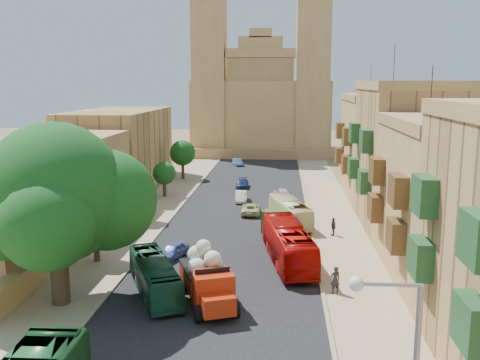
# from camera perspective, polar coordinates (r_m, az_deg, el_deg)

# --- Properties ---
(ground) EXTENTS (260.00, 260.00, 0.00)m
(ground) POSITION_cam_1_polar(r_m,az_deg,el_deg) (30.25, -4.13, -16.50)
(ground) COLOR brown
(road_surface) EXTENTS (14.00, 140.00, 0.01)m
(road_surface) POSITION_cam_1_polar(r_m,az_deg,el_deg) (58.43, 0.32, -3.15)
(road_surface) COLOR black
(road_surface) RESTS_ON ground
(sidewalk_east) EXTENTS (5.00, 140.00, 0.01)m
(sidewalk_east) POSITION_cam_1_polar(r_m,az_deg,el_deg) (58.52, 9.65, -3.28)
(sidewalk_east) COLOR #9D8867
(sidewalk_east) RESTS_ON ground
(sidewalk_west) EXTENTS (5.00, 140.00, 0.01)m
(sidewalk_west) POSITION_cam_1_polar(r_m,az_deg,el_deg) (59.88, -8.80, -2.95)
(sidewalk_west) COLOR #9D8867
(sidewalk_west) RESTS_ON ground
(kerb_east) EXTENTS (0.25, 140.00, 0.12)m
(kerb_east) POSITION_cam_1_polar(r_m,az_deg,el_deg) (58.33, 7.20, -3.20)
(kerb_east) COLOR #9D8867
(kerb_east) RESTS_ON ground
(kerb_west) EXTENTS (0.25, 140.00, 0.12)m
(kerb_west) POSITION_cam_1_polar(r_m,az_deg,el_deg) (59.34, -6.45, -2.95)
(kerb_west) COLOR #9D8867
(kerb_west) RESTS_ON ground
(townhouse_b) EXTENTS (9.00, 14.00, 14.90)m
(townhouse_b) POSITION_cam_1_polar(r_m,az_deg,el_deg) (40.24, 21.42, -1.83)
(townhouse_b) COLOR #A8804B
(townhouse_b) RESTS_ON ground
(townhouse_c) EXTENTS (9.00, 14.00, 17.40)m
(townhouse_c) POSITION_cam_1_polar(r_m,az_deg,el_deg) (53.40, 17.26, 2.63)
(townhouse_c) COLOR tan
(townhouse_c) RESTS_ON ground
(townhouse_d) EXTENTS (9.00, 14.00, 15.90)m
(townhouse_d) POSITION_cam_1_polar(r_m,az_deg,el_deg) (67.11, 14.65, 3.60)
(townhouse_d) COLOR #A8804B
(townhouse_d) RESTS_ON ground
(west_wall) EXTENTS (1.00, 40.00, 1.80)m
(west_wall) POSITION_cam_1_polar(r_m,az_deg,el_deg) (51.19, -14.69, -4.42)
(west_wall) COLOR #A8804B
(west_wall) RESTS_ON ground
(west_building_low) EXTENTS (10.00, 28.00, 8.40)m
(west_building_low) POSITION_cam_1_polar(r_m,az_deg,el_deg) (50.78, -21.47, -1.10)
(west_building_low) COLOR olive
(west_building_low) RESTS_ON ground
(west_building_mid) EXTENTS (10.00, 22.00, 10.00)m
(west_building_mid) POSITION_cam_1_polar(r_m,az_deg,el_deg) (74.58, -12.80, 3.43)
(west_building_mid) COLOR tan
(west_building_mid) RESTS_ON ground
(church) EXTENTS (28.00, 22.50, 36.30)m
(church) POSITION_cam_1_polar(r_m,az_deg,el_deg) (105.44, 2.32, 8.09)
(church) COLOR #A8804B
(church) RESTS_ON ground
(ficus_tree) EXTENTS (11.40, 10.49, 11.40)m
(ficus_tree) POSITION_cam_1_polar(r_m,az_deg,el_deg) (34.27, -18.97, -1.85)
(ficus_tree) COLOR #3B2C1D
(ficus_tree) RESTS_ON ground
(street_tree_a) EXTENTS (3.12, 3.12, 4.80)m
(street_tree_a) POSITION_cam_1_polar(r_m,az_deg,el_deg) (42.50, -15.17, -4.24)
(street_tree_a) COLOR #3B2C1D
(street_tree_a) RESTS_ON ground
(street_tree_b) EXTENTS (2.97, 2.97, 4.57)m
(street_tree_b) POSITION_cam_1_polar(r_m,az_deg,el_deg) (53.68, -10.88, -1.22)
(street_tree_b) COLOR #3B2C1D
(street_tree_b) RESTS_ON ground
(street_tree_c) EXTENTS (2.78, 2.78, 4.28)m
(street_tree_c) POSITION_cam_1_polar(r_m,az_deg,el_deg) (65.16, -8.09, 0.71)
(street_tree_c) COLOR #3B2C1D
(street_tree_c) RESTS_ON ground
(street_tree_d) EXTENTS (3.65, 3.65, 5.61)m
(street_tree_d) POSITION_cam_1_polar(r_m,az_deg,el_deg) (76.65, -6.15, 2.88)
(street_tree_d) COLOR #3B2C1D
(street_tree_d) RESTS_ON ground
(red_truck) EXTENTS (4.56, 6.98, 3.86)m
(red_truck) POSITION_cam_1_polar(r_m,az_deg,el_deg) (33.86, -3.51, -10.34)
(red_truck) COLOR #AD270D
(red_truck) RESTS_ON ground
(olive_pickup) EXTENTS (3.77, 5.47, 2.08)m
(olive_pickup) POSITION_cam_1_polar(r_m,az_deg,el_deg) (50.92, 4.46, -4.05)
(olive_pickup) COLOR #415620
(olive_pickup) RESTS_ON ground
(bus_green_north) EXTENTS (5.42, 8.72, 2.41)m
(bus_green_north) POSITION_cam_1_polar(r_m,az_deg,el_deg) (35.90, -9.11, -10.06)
(bus_green_north) COLOR #1A4C34
(bus_green_north) RESTS_ON ground
(bus_red_east) EXTENTS (4.33, 11.01, 2.99)m
(bus_red_east) POSITION_cam_1_polar(r_m,az_deg,el_deg) (41.30, 5.17, -6.80)
(bus_red_east) COLOR #B80906
(bus_red_east) RESTS_ON ground
(bus_cream_east) EXTENTS (4.39, 9.09, 2.47)m
(bus_cream_east) POSITION_cam_1_polar(r_m,az_deg,el_deg) (52.46, 5.34, -3.39)
(bus_cream_east) COLOR #F5E9A8
(bus_cream_east) RESTS_ON ground
(car_blue_a) EXTENTS (2.45, 3.72, 1.18)m
(car_blue_a) POSITION_cam_1_polar(r_m,az_deg,el_deg) (42.81, -7.18, -7.50)
(car_blue_a) COLOR #455CA1
(car_blue_a) RESTS_ON ground
(car_white_a) EXTENTS (1.55, 3.82, 1.23)m
(car_white_a) POSITION_cam_1_polar(r_m,az_deg,el_deg) (62.12, 0.13, -1.76)
(car_white_a) COLOR silver
(car_white_a) RESTS_ON ground
(car_cream) EXTENTS (1.96, 4.18, 1.16)m
(car_cream) POSITION_cam_1_polar(r_m,az_deg,el_deg) (56.24, 1.18, -3.09)
(car_cream) COLOR #C9C387
(car_cream) RESTS_ON ground
(car_dkblue) EXTENTS (1.65, 3.88, 1.12)m
(car_dkblue) POSITION_cam_1_polar(r_m,az_deg,el_deg) (70.29, 0.24, -0.38)
(car_dkblue) COLOR #16234E
(car_dkblue) RESTS_ON ground
(car_white_b) EXTENTS (2.37, 3.78, 1.20)m
(car_white_b) POSITION_cam_1_polar(r_m,az_deg,el_deg) (64.44, 4.46, -1.37)
(car_white_b) COLOR silver
(car_white_b) RESTS_ON ground
(car_blue_b) EXTENTS (2.18, 3.67, 1.14)m
(car_blue_b) POSITION_cam_1_polar(r_m,az_deg,el_deg) (89.32, -0.25, 1.93)
(car_blue_b) COLOR #4162A6
(car_blue_b) RESTS_ON ground
(pedestrian_a) EXTENTS (0.78, 0.64, 1.84)m
(pedestrian_a) POSITION_cam_1_polar(r_m,az_deg,el_deg) (36.14, 10.12, -10.44)
(pedestrian_a) COLOR #29262A
(pedestrian_a) RESTS_ON ground
(pedestrian_c) EXTENTS (0.64, 1.05, 1.66)m
(pedestrian_c) POSITION_cam_1_polar(r_m,az_deg,el_deg) (49.13, 9.91, -4.93)
(pedestrian_c) COLOR #313132
(pedestrian_c) RESTS_ON ground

